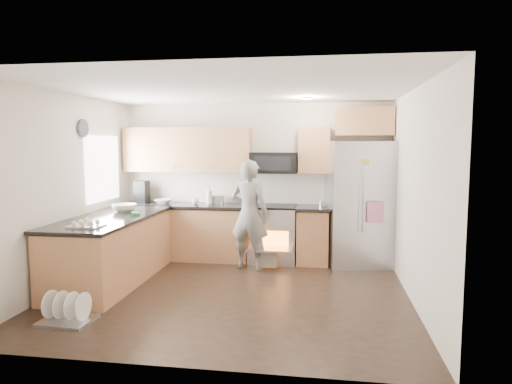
% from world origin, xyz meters
% --- Properties ---
extents(ground, '(4.50, 4.50, 0.00)m').
position_xyz_m(ground, '(0.00, 0.00, 0.00)').
color(ground, black).
rests_on(ground, ground).
extents(room_shell, '(4.54, 4.04, 2.62)m').
position_xyz_m(room_shell, '(-0.04, 0.02, 1.67)').
color(room_shell, silver).
rests_on(room_shell, ground).
extents(back_cabinet_run, '(4.45, 0.64, 2.50)m').
position_xyz_m(back_cabinet_run, '(-0.59, 1.75, 0.96)').
color(back_cabinet_run, '#B77549').
rests_on(back_cabinet_run, ground).
extents(peninsula, '(0.96, 2.36, 1.04)m').
position_xyz_m(peninsula, '(-1.75, 0.25, 0.46)').
color(peninsula, '#B77549').
rests_on(peninsula, ground).
extents(stove_range, '(0.76, 0.97, 1.79)m').
position_xyz_m(stove_range, '(0.35, 1.69, 0.68)').
color(stove_range, '#B7B7BC').
rests_on(stove_range, ground).
extents(refrigerator, '(1.08, 0.90, 1.97)m').
position_xyz_m(refrigerator, '(1.72, 1.70, 0.98)').
color(refrigerator, '#B7B7BC').
rests_on(refrigerator, ground).
extents(person, '(0.70, 0.54, 1.69)m').
position_xyz_m(person, '(0.04, 1.20, 0.85)').
color(person, gray).
rests_on(person, ground).
extents(dish_rack, '(0.57, 0.46, 0.34)m').
position_xyz_m(dish_rack, '(-1.57, -1.20, 0.09)').
color(dish_rack, '#B7B7BC').
rests_on(dish_rack, ground).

